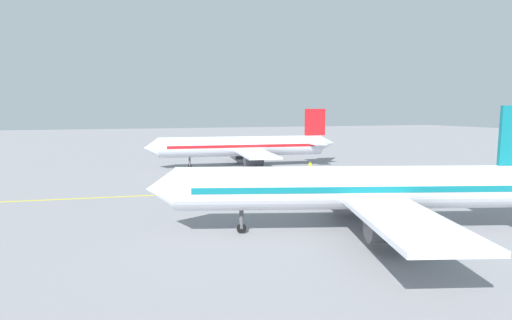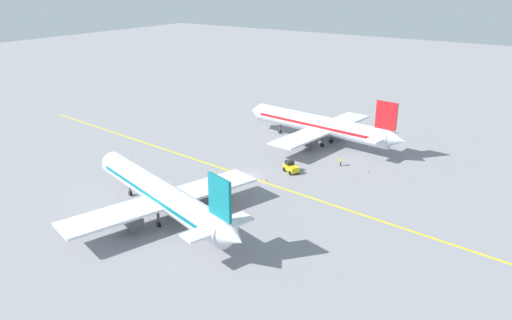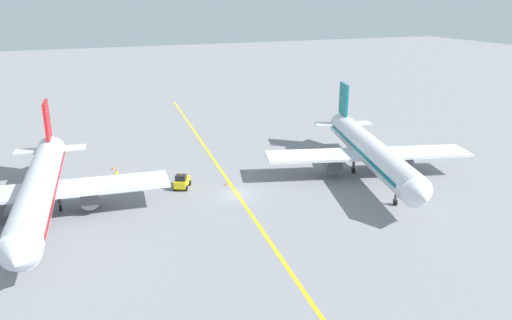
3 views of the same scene
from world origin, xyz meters
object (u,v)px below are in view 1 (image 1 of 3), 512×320
object	(u,v)px
ground_crew_worker	(310,166)
traffic_cone_near_nose	(307,186)
traffic_cone_mid_apron	(337,169)
baggage_tug_white	(298,174)
airplane_adjacent_stand	(245,147)
airplane_at_gate	(361,189)

from	to	relation	value
ground_crew_worker	traffic_cone_near_nose	distance (m)	14.85
traffic_cone_mid_apron	traffic_cone_near_nose	bearing A→B (deg)	137.44
baggage_tug_white	traffic_cone_near_nose	xyz separation A→B (m)	(-5.69, 1.18, -0.63)
airplane_adjacent_stand	baggage_tug_white	xyz separation A→B (m)	(-16.56, -3.20, -2.81)
airplane_at_gate	baggage_tug_white	distance (m)	25.57
airplane_adjacent_stand	traffic_cone_mid_apron	world-z (taller)	airplane_adjacent_stand
airplane_at_gate	ground_crew_worker	distance (m)	34.26
airplane_adjacent_stand	traffic_cone_mid_apron	bearing A→B (deg)	-123.10
baggage_tug_white	ground_crew_worker	world-z (taller)	baggage_tug_white
ground_crew_worker	traffic_cone_mid_apron	xyz separation A→B (m)	(-0.07, -5.18, -0.63)
airplane_at_gate	baggage_tug_white	bearing A→B (deg)	-12.16
baggage_tug_white	airplane_at_gate	bearing A→B (deg)	167.84
airplane_adjacent_stand	traffic_cone_near_nose	size ratio (longest dim) A/B	64.63
airplane_at_gate	baggage_tug_white	size ratio (longest dim) A/B	10.42
airplane_adjacent_stand	traffic_cone_near_nose	bearing A→B (deg)	-174.81
baggage_tug_white	traffic_cone_mid_apron	size ratio (longest dim) A/B	6.10
baggage_tug_white	traffic_cone_near_nose	size ratio (longest dim) A/B	6.10
airplane_adjacent_stand	traffic_cone_near_nose	xyz separation A→B (m)	(-22.24, -2.02, -3.43)
airplane_at_gate	traffic_cone_mid_apron	world-z (taller)	airplane_at_gate
traffic_cone_near_nose	traffic_cone_mid_apron	distance (m)	17.77
airplane_at_gate	traffic_cone_near_nose	xyz separation A→B (m)	(19.15, -4.17, -3.43)
baggage_tug_white	traffic_cone_mid_apron	xyz separation A→B (m)	(7.40, -10.84, -0.63)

